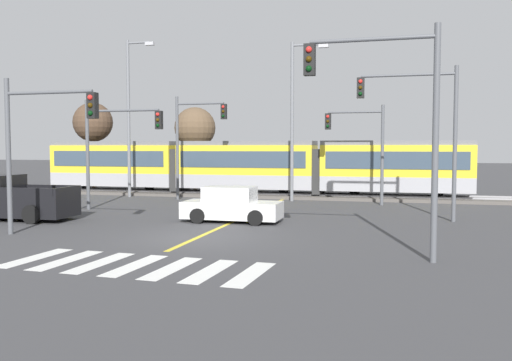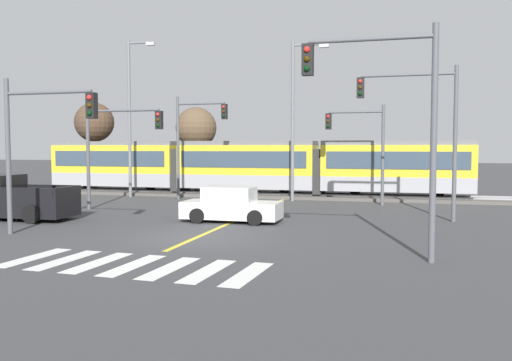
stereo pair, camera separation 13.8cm
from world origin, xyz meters
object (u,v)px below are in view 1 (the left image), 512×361
traffic_light_near_left (38,133)px  street_lamp_west (130,110)px  light_rail_tram (247,165)px  street_lamp_centre (295,112)px  bare_tree_west (195,128)px  traffic_light_far_right (362,139)px  traffic_light_far_left (193,132)px  traffic_light_mid_left (114,138)px  traffic_light_near_right (391,106)px  bare_tree_far_west (93,123)px  traffic_light_mid_right (422,118)px  sedan_crossing (232,206)px  pickup_truck (11,201)px

traffic_light_near_left → street_lamp_west: 15.34m
light_rail_tram → street_lamp_centre: bearing=-36.2°
bare_tree_west → traffic_light_far_right: bearing=-31.9°
traffic_light_far_left → light_rail_tram: bearing=56.1°
traffic_light_mid_left → traffic_light_near_right: bearing=-33.1°
bare_tree_far_west → bare_tree_west: size_ratio=1.08×
traffic_light_mid_right → traffic_light_near_right: bearing=-97.4°
traffic_light_far_right → traffic_light_far_left: 10.07m
street_lamp_west → bare_tree_far_west: 9.50m
sedan_crossing → bare_tree_far_west: (-16.49, 16.01, 4.43)m
bare_tree_west → pickup_truck: bearing=-94.7°
light_rail_tram → sedan_crossing: (2.79, -12.19, -1.35)m
street_lamp_west → traffic_light_far_right: bearing=-3.6°
traffic_light_mid_right → street_lamp_centre: bearing=134.7°
pickup_truck → street_lamp_centre: bearing=46.8°
traffic_light_near_right → street_lamp_west: bearing=136.0°
pickup_truck → street_lamp_west: (-0.07, 11.22, 4.71)m
pickup_truck → bare_tree_far_west: size_ratio=0.81×
traffic_light_mid_left → street_lamp_west: (-2.67, 6.87, 1.86)m
pickup_truck → street_lamp_centre: 16.09m
traffic_light_mid_left → bare_tree_west: bearing=94.5°
pickup_truck → traffic_light_mid_right: 18.37m
traffic_light_mid_left → bare_tree_west: 14.12m
light_rail_tram → traffic_light_mid_left: size_ratio=4.99×
traffic_light_far_left → traffic_light_mid_right: bearing=-25.4°
light_rail_tram → bare_tree_west: bearing=140.6°
pickup_truck → bare_tree_west: (1.51, 18.40, 3.80)m
traffic_light_far_left → bare_tree_west: traffic_light_far_left is taller
pickup_truck → traffic_light_far_left: bearing=66.9°
light_rail_tram → traffic_light_mid_left: traffic_light_mid_left is taller
traffic_light_far_right → traffic_light_mid_right: traffic_light_mid_right is taller
pickup_truck → bare_tree_west: 18.85m
pickup_truck → traffic_light_far_right: (14.53, 10.31, 2.82)m
traffic_light_near_left → street_lamp_centre: street_lamp_centre is taller
traffic_light_near_left → street_lamp_centre: bearing=66.0°
traffic_light_near_right → street_lamp_west: (-16.40, 15.82, 1.19)m
traffic_light_far_left → street_lamp_centre: 6.28m
traffic_light_far_left → bare_tree_far_west: size_ratio=0.93×
traffic_light_mid_right → bare_tree_west: 21.31m
pickup_truck → traffic_light_near_right: (16.33, -4.60, 3.51)m
traffic_light_mid_right → street_lamp_west: street_lamp_west is taller
traffic_light_far_left → traffic_light_mid_right: (13.02, -6.19, 0.36)m
traffic_light_near_right → traffic_light_mid_right: size_ratio=0.98×
traffic_light_far_right → traffic_light_mid_right: 6.74m
sedan_crossing → bare_tree_west: (-8.12, 16.57, 3.94)m
traffic_light_mid_right → street_lamp_centre: street_lamp_centre is taller
traffic_light_far_left → street_lamp_centre: street_lamp_centre is taller
light_rail_tram → sedan_crossing: bearing=-77.1°
light_rail_tram → traffic_light_far_right: size_ratio=5.06×
traffic_light_near_left → bare_tree_far_west: 23.96m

